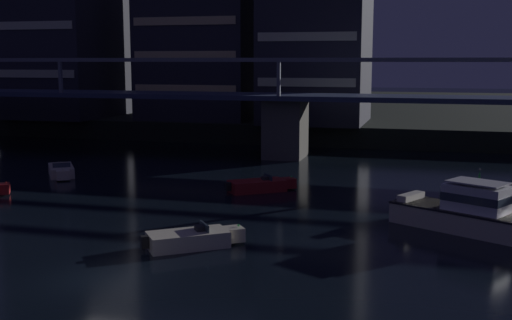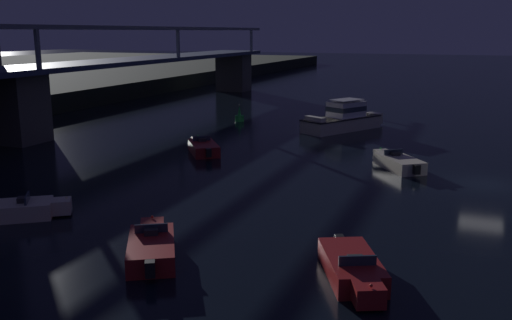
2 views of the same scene
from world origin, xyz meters
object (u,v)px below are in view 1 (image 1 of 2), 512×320
(river_bridge, at_px, (286,110))
(tower_central, at_px, (317,16))
(tower_west_tall, at_px, (205,39))
(tower_west_low, at_px, (61,4))
(cabin_cruiser_near_left, at_px, (471,213))
(speedboat_near_right, at_px, (61,171))
(channel_buoy, at_px, (479,186))
(speedboat_near_center, at_px, (192,239))
(speedboat_far_left, at_px, (260,185))

(river_bridge, xyz_separation_m, tower_central, (0.53, 13.29, 9.56))
(tower_west_tall, bearing_deg, tower_west_low, -168.91)
(tower_west_low, bearing_deg, cabin_cruiser_near_left, -37.71)
(tower_west_low, height_order, speedboat_near_right, tower_west_low)
(channel_buoy, bearing_deg, tower_central, 121.93)
(speedboat_near_center, height_order, speedboat_far_left, same)
(cabin_cruiser_near_left, bearing_deg, tower_west_tall, 126.60)
(river_bridge, distance_m, channel_buoy, 21.34)
(river_bridge, xyz_separation_m, speedboat_near_center, (2.13, -30.28, -4.10))
(cabin_cruiser_near_left, distance_m, speedboat_near_center, 15.08)
(tower_west_low, bearing_deg, speedboat_far_left, -41.04)
(tower_west_low, height_order, cabin_cruiser_near_left, tower_west_low)
(tower_west_tall, distance_m, channel_buoy, 43.27)
(tower_west_low, height_order, speedboat_near_center, tower_west_low)
(tower_west_tall, relative_size, cabin_cruiser_near_left, 2.16)
(river_bridge, bearing_deg, cabin_cruiser_near_left, -56.46)
(speedboat_near_center, bearing_deg, speedboat_near_right, 137.37)
(cabin_cruiser_near_left, distance_m, channel_buoy, 10.97)
(speedboat_near_right, relative_size, speedboat_far_left, 1.01)
(river_bridge, bearing_deg, channel_buoy, -37.15)
(tower_central, distance_m, speedboat_near_center, 45.69)
(channel_buoy, bearing_deg, cabin_cruiser_near_left, -95.71)
(river_bridge, distance_m, speedboat_near_right, 21.27)
(speedboat_near_center, xyz_separation_m, speedboat_near_right, (-17.23, 15.86, 0.00))
(tower_central, height_order, channel_buoy, tower_central)
(cabin_cruiser_near_left, xyz_separation_m, channel_buoy, (1.09, 10.90, -0.57))
(tower_west_tall, xyz_separation_m, tower_central, (14.27, -2.67, 2.31))
(river_bridge, bearing_deg, tower_west_tall, 130.72)
(tower_west_tall, relative_size, speedboat_far_left, 4.13)
(tower_west_low, bearing_deg, speedboat_near_right, -59.32)
(channel_buoy, bearing_deg, speedboat_near_right, -176.82)
(tower_west_tall, distance_m, speedboat_near_right, 32.46)
(tower_west_low, relative_size, speedboat_far_left, 5.91)
(tower_west_tall, xyz_separation_m, channel_buoy, (30.44, -28.61, -11.29))
(speedboat_near_center, bearing_deg, tower_west_low, 127.80)
(tower_central, bearing_deg, cabin_cruiser_near_left, -67.74)
(river_bridge, bearing_deg, speedboat_near_center, -85.97)
(tower_west_low, bearing_deg, channel_buoy, -27.80)
(speedboat_near_center, height_order, channel_buoy, channel_buoy)
(speedboat_near_center, xyz_separation_m, channel_buoy, (14.57, 17.63, 0.06))
(tower_west_low, xyz_separation_m, tower_west_tall, (17.36, 3.40, -4.18))
(tower_west_low, distance_m, cabin_cruiser_near_left, 60.88)
(speedboat_near_right, xyz_separation_m, channel_buoy, (31.79, 1.77, 0.06))
(river_bridge, distance_m, tower_west_low, 35.42)
(river_bridge, height_order, tower_central, tower_central)
(river_bridge, height_order, tower_west_tall, tower_west_tall)
(channel_buoy, bearing_deg, tower_west_low, 152.20)
(cabin_cruiser_near_left, bearing_deg, speedboat_near_center, -153.47)
(tower_central, bearing_deg, speedboat_near_right, -119.42)
(tower_west_tall, height_order, speedboat_near_right, tower_west_tall)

